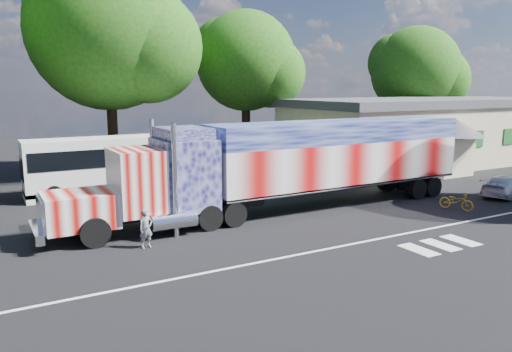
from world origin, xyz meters
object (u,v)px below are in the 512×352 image
bicycle (456,201)px  tree_n_mid (111,31)px  coach_bus (125,163)px  woman (146,229)px  tree_far_ne (417,72)px  tree_ne_a (248,62)px  parked_car (505,186)px  semi_truck (295,162)px

bicycle → tree_n_mid: (-12.42, 18.84, 9.40)m
coach_bus → bicycle: 18.55m
woman → tree_far_ne: size_ratio=0.13×
bicycle → tree_ne_a: (-1.43, 19.66, 7.67)m
coach_bus → tree_n_mid: bearing=80.7°
bicycle → tree_n_mid: tree_n_mid is taller
bicycle → tree_ne_a: size_ratio=0.14×
coach_bus → bicycle: size_ratio=6.59×
tree_ne_a → bicycle: bearing=-85.8°
parked_car → bicycle: (-5.05, -0.78, -0.14)m
semi_truck → bicycle: (7.21, -3.98, -1.99)m
semi_truck → tree_ne_a: (5.78, 15.68, 5.68)m
bicycle → woman: bearing=153.9°
woman → tree_n_mid: size_ratio=0.10×
woman → coach_bus: bearing=69.2°
tree_ne_a → tree_n_mid: (-10.99, -0.82, 1.73)m
coach_bus → parked_car: (18.47, -11.98, -1.10)m
semi_truck → woman: 8.80m
parked_car → tree_ne_a: 21.33m
tree_n_mid → woman: bearing=-100.4°
parked_car → woman: size_ratio=2.64×
parked_car → tree_ne_a: size_ratio=0.33×
bicycle → tree_n_mid: size_ratio=0.11×
coach_bus → bicycle: (13.41, -12.76, -1.24)m
parked_car → coach_bus: bearing=41.0°
tree_ne_a → woman: bearing=-128.3°
parked_car → woman: woman is taller
tree_far_ne → tree_n_mid: (-30.29, -0.97, 2.26)m
semi_truck → tree_far_ne: size_ratio=1.84×
coach_bus → tree_ne_a: tree_ne_a is taller
semi_truck → bicycle: bearing=-28.9°
woman → tree_n_mid: 19.60m
tree_far_ne → tree_n_mid: 30.39m
coach_bus → tree_far_ne: size_ratio=0.93×
tree_far_ne → bicycle: bearing=-132.1°
coach_bus → parked_car: 22.04m
tree_far_ne → tree_n_mid: bearing=-178.2°
tree_far_ne → woman: bearing=-151.6°
woman → tree_ne_a: 23.96m
coach_bus → tree_n_mid: size_ratio=0.73×
coach_bus → semi_truck: bearing=-54.8°
semi_truck → coach_bus: (-6.20, 8.78, -0.75)m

